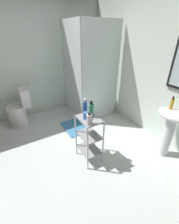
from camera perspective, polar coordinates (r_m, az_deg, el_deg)
The scene contains 13 objects.
ground_plane at distance 2.49m, azimuth -10.96°, elevation -18.46°, with size 4.20×4.20×0.02m, color silver.
wall_back at distance 2.89m, azimuth 24.19°, elevation 15.48°, with size 4.20×0.14×2.50m.
wall_left at distance 3.57m, azimuth -24.27°, elevation 17.59°, with size 0.10×4.20×2.50m, color silver.
shower_stall at distance 3.54m, azimuth -0.42°, elevation 6.65°, with size 0.92×0.92×2.00m.
pedestal_sink at distance 2.52m, azimuth 28.82°, elevation -4.16°, with size 0.46×0.37×0.81m.
toilet at distance 3.47m, azimuth -25.38°, elevation 0.45°, with size 0.37×0.49×0.76m.
storage_cart at distance 2.22m, azimuth -0.18°, elevation -9.17°, with size 0.38×0.28×0.74m.
hand_soap_bottle at distance 2.41m, azimuth 29.03°, elevation 2.84°, with size 0.05×0.05×0.19m.
body_wash_bottle_green at distance 2.03m, azimuth 0.67°, elevation 0.75°, with size 0.07×0.07×0.24m.
shampoo_bottle_blue at distance 2.10m, azimuth -1.78°, elevation 1.70°, with size 0.06×0.06×0.24m.
lotion_bottle_white at distance 1.88m, azimuth -0.02°, elevation -2.76°, with size 0.08×0.08×0.17m.
rinse_cup at distance 2.01m, azimuth -1.34°, elevation -1.37°, with size 0.08×0.08×0.10m, color #3870B2.
bath_mat at distance 3.17m, azimuth -5.95°, elevation -5.81°, with size 0.60×0.40×0.02m, color teal.
Camera 1 is at (1.65, -0.46, 1.80)m, focal length 23.79 mm.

